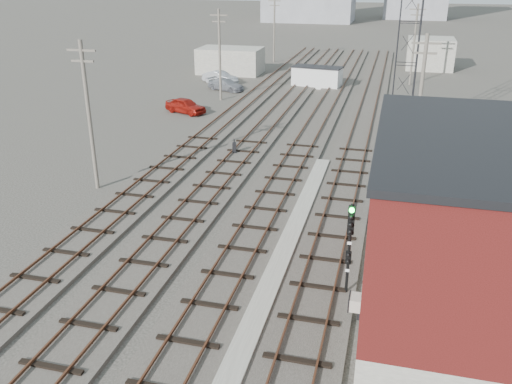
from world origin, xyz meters
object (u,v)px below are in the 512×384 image
(signal_mast, at_px, (349,243))
(car_silver, at_px, (220,77))
(car_grey, at_px, (226,85))
(site_trailer, at_px, (317,77))
(car_red, at_px, (185,106))
(switch_stand, at_px, (234,148))

(signal_mast, xyz_separation_m, car_silver, (-18.87, 41.37, -1.76))
(car_grey, bearing_deg, site_trailer, -45.59)
(car_red, bearing_deg, car_silver, 26.11)
(site_trailer, bearing_deg, car_grey, -148.11)
(site_trailer, height_order, car_silver, site_trailer)
(switch_stand, bearing_deg, signal_mast, -71.35)
(car_grey, bearing_deg, signal_mast, -134.92)
(car_red, bearing_deg, car_grey, 18.09)
(signal_mast, distance_m, car_red, 32.56)
(site_trailer, height_order, car_red, site_trailer)
(car_silver, relative_size, car_grey, 1.00)
(site_trailer, bearing_deg, car_silver, -167.91)
(switch_stand, distance_m, car_grey, 22.71)
(switch_stand, relative_size, car_red, 0.28)
(switch_stand, distance_m, car_silver, 26.52)
(switch_stand, bearing_deg, car_red, 114.60)
(switch_stand, height_order, car_grey, car_grey)
(car_silver, height_order, car_grey, car_silver)
(switch_stand, relative_size, car_silver, 0.26)
(signal_mast, xyz_separation_m, site_trailer, (-7.55, 42.12, -1.30))
(site_trailer, bearing_deg, switch_stand, -86.59)
(signal_mast, relative_size, switch_stand, 3.64)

